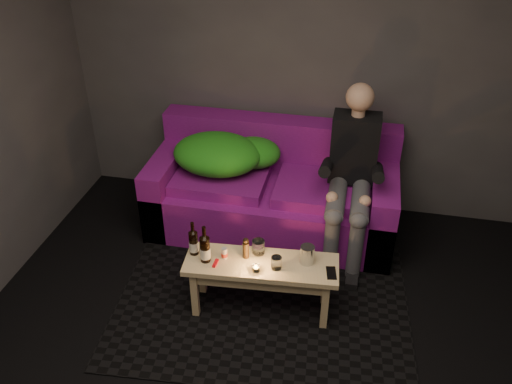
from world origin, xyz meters
TOP-DOWN VIEW (x-y plane):
  - room at (0.00, 0.47)m, footprint 4.50×4.50m
  - rug at (-0.10, 0.85)m, footprint 2.15×1.64m
  - sofa at (-0.21, 1.82)m, footprint 1.97×0.89m
  - green_blanket at (-0.62, 1.81)m, footprint 0.87×0.59m
  - person at (0.41, 1.66)m, footprint 0.35×0.82m
  - coffee_table at (-0.10, 0.80)m, footprint 1.04×0.40m
  - beer_bottle_a at (-0.57, 0.80)m, footprint 0.06×0.06m
  - beer_bottle_b at (-0.47, 0.75)m, footprint 0.07×0.07m
  - salt_shaker at (-0.35, 0.80)m, footprint 0.05×0.05m
  - pepper_mill at (-0.22, 0.84)m, footprint 0.06×0.06m
  - tumbler_back at (-0.14, 0.90)m, footprint 0.11×0.11m
  - tealight at (-0.12, 0.72)m, footprint 0.05×0.05m
  - tumbler_front at (0.00, 0.77)m, footprint 0.07×0.07m
  - steel_cup at (0.19, 0.87)m, footprint 0.12×0.12m
  - smartphone at (0.36, 0.79)m, footprint 0.08×0.13m
  - red_lighter at (-0.40, 0.72)m, footprint 0.03×0.08m

SIDE VIEW (x-z plane):
  - rug at x=-0.10m, z-range 0.00..0.01m
  - sofa at x=-0.21m, z-range -0.12..0.73m
  - coffee_table at x=-0.10m, z-range 0.13..0.55m
  - smartphone at x=0.36m, z-range 0.42..0.43m
  - red_lighter at x=-0.40m, z-range 0.42..0.43m
  - tealight at x=-0.12m, z-range 0.42..0.46m
  - salt_shaker at x=-0.35m, z-range 0.42..0.50m
  - tumbler_front at x=0.00m, z-range 0.42..0.50m
  - tumbler_back at x=-0.14m, z-range 0.42..0.52m
  - pepper_mill at x=-0.22m, z-range 0.42..0.54m
  - steel_cup at x=0.19m, z-range 0.42..0.55m
  - beer_bottle_a at x=-0.57m, z-range 0.38..0.64m
  - beer_bottle_b at x=-0.47m, z-range 0.38..0.66m
  - green_blanket at x=-0.62m, z-range 0.49..0.79m
  - person at x=0.41m, z-range 0.02..1.34m
  - room at x=0.00m, z-range -0.61..3.89m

